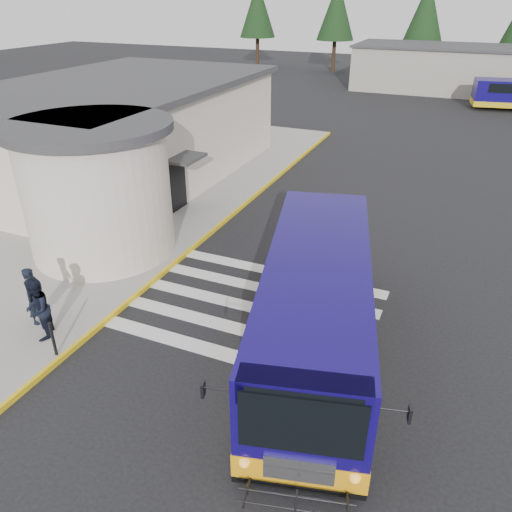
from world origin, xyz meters
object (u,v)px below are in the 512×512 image
at_px(bollard, 53,339).
at_px(pedestrian_a, 35,296).
at_px(transit_bus, 315,310).
at_px(pedestrian_b, 37,310).

bearing_deg(bollard, pedestrian_a, 146.78).
relative_size(transit_bus, bollard, 10.03).
relative_size(transit_bus, pedestrian_a, 5.86).
bearing_deg(pedestrian_a, transit_bus, -82.56).
height_order(pedestrian_b, bollard, pedestrian_b).
bearing_deg(transit_bus, bollard, -167.67).
xyz_separation_m(pedestrian_a, pedestrian_b, (0.66, -0.55, 0.03)).
distance_m(pedestrian_b, bollard, 1.10).
bearing_deg(pedestrian_a, bollard, -130.65).
xyz_separation_m(transit_bus, pedestrian_a, (-7.85, -2.08, -0.33)).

